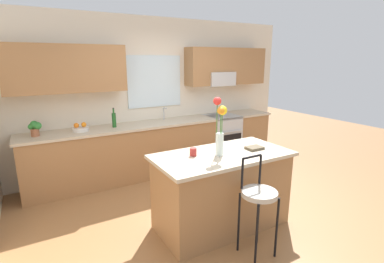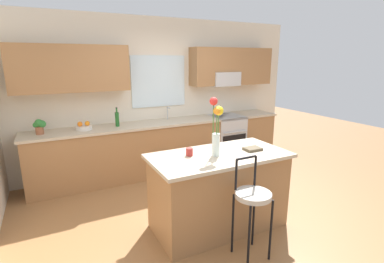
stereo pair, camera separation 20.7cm
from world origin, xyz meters
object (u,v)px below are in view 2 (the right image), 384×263
at_px(oven_range, 226,138).
at_px(kitchen_island, 219,190).
at_px(flower_vase, 216,125).
at_px(cookbook, 253,149).
at_px(bar_stool_near, 252,199).
at_px(fruit_bowl_oranges, 84,127).
at_px(mug_ceramic, 189,152).
at_px(bottle_olive_oil, 117,119).
at_px(potted_plant_small, 40,126).

relative_size(oven_range, kitchen_island, 0.57).
distance_m(flower_vase, cookbook, 0.61).
bearing_deg(bar_stool_near, flower_vase, 96.36).
relative_size(kitchen_island, fruit_bowl_oranges, 6.72).
height_order(mug_ceramic, bottle_olive_oil, bottle_olive_oil).
relative_size(bar_stool_near, mug_ceramic, 11.58).
bearing_deg(cookbook, potted_plant_small, 138.44).
relative_size(oven_range, fruit_bowl_oranges, 3.83).
xyz_separation_m(flower_vase, potted_plant_small, (-1.78, 1.99, -0.23)).
relative_size(flower_vase, potted_plant_small, 2.96).
distance_m(oven_range, bottle_olive_oil, 2.18).
xyz_separation_m(bottle_olive_oil, potted_plant_small, (-1.12, -0.00, 0.00)).
distance_m(oven_range, flower_vase, 2.58).
distance_m(bar_stool_near, fruit_bowl_oranges, 2.89).
distance_m(cookbook, fruit_bowl_oranges, 2.63).
bearing_deg(oven_range, fruit_bowl_oranges, 179.46).
xyz_separation_m(mug_ceramic, cookbook, (0.77, -0.16, -0.03)).
bearing_deg(mug_ceramic, cookbook, -11.83).
bearing_deg(bar_stool_near, cookbook, 52.64).
xyz_separation_m(oven_range, potted_plant_small, (-3.23, 0.02, 0.59)).
relative_size(kitchen_island, bottle_olive_oil, 5.14).
bearing_deg(kitchen_island, oven_range, 54.58).
bearing_deg(bottle_olive_oil, bar_stool_near, -74.46).
xyz_separation_m(cookbook, bottle_olive_oil, (-1.16, 2.02, 0.11)).
xyz_separation_m(bar_stool_near, cookbook, (0.44, 0.57, 0.30)).
relative_size(fruit_bowl_oranges, bottle_olive_oil, 0.76).
height_order(bar_stool_near, mug_ceramic, bar_stool_near).
distance_m(flower_vase, potted_plant_small, 2.68).
bearing_deg(mug_ceramic, fruit_bowl_oranges, 115.95).
xyz_separation_m(flower_vase, cookbook, (0.50, -0.03, -0.34)).
bearing_deg(fruit_bowl_oranges, flower_vase, -59.54).
bearing_deg(mug_ceramic, potted_plant_small, 129.06).
bearing_deg(kitchen_island, mug_ceramic, 161.99).
height_order(oven_range, bar_stool_near, bar_stool_near).
height_order(kitchen_island, fruit_bowl_oranges, fruit_bowl_oranges).
height_order(cookbook, fruit_bowl_oranges, fruit_bowl_oranges).
distance_m(mug_ceramic, bottle_olive_oil, 1.90).
bearing_deg(bar_stool_near, fruit_bowl_oranges, 115.55).
bearing_deg(kitchen_island, cookbook, -6.89).
height_order(mug_ceramic, fruit_bowl_oranges, fruit_bowl_oranges).
bearing_deg(kitchen_island, bottle_olive_oil, 110.11).
bearing_deg(mug_ceramic, flower_vase, -26.64).
xyz_separation_m(oven_range, mug_ceramic, (-1.72, -1.84, 0.51)).
bearing_deg(oven_range, bar_stool_near, -118.30).
bearing_deg(cookbook, bar_stool_near, -127.36).
bearing_deg(potted_plant_small, bar_stool_near, -54.58).
distance_m(mug_ceramic, fruit_bowl_oranges, 2.07).
xyz_separation_m(oven_range, bottle_olive_oil, (-2.10, 0.02, 0.59)).
distance_m(kitchen_island, cookbook, 0.65).
bearing_deg(bar_stool_near, kitchen_island, 90.00).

